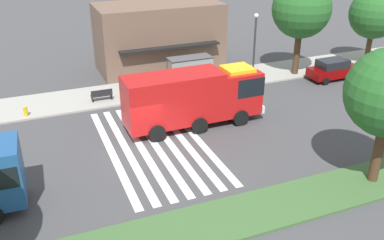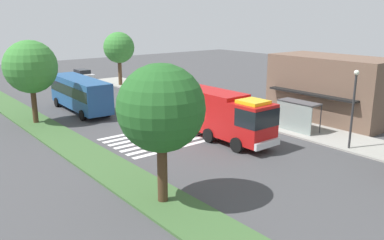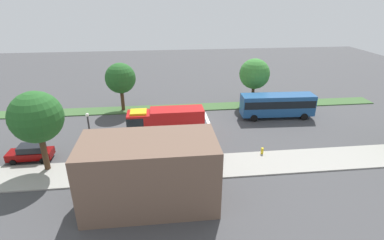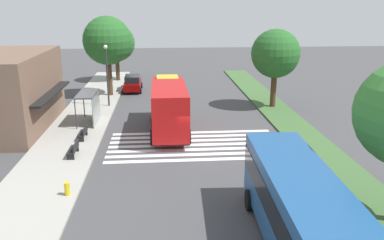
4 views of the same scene
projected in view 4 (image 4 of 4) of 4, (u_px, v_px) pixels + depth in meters
The scene contains 16 objects.
ground_plane at pixel (196, 148), 27.04m from camera, with size 120.00×120.00×0.00m, color #424244.
sidewalk at pixel (63, 151), 26.36m from camera, with size 60.00×4.51×0.14m, color #9E9B93.
median_strip at pixel (311, 144), 27.62m from camera, with size 60.00×3.00×0.14m, color #3D6033.
crosswalk at pixel (195, 145), 27.61m from camera, with size 5.85×12.00×0.01m.
fire_truck at pixel (169, 104), 30.18m from camera, with size 9.39×2.88×3.75m.
parked_car_mid at pixel (133, 83), 43.87m from camera, with size 4.53×2.06×1.77m.
transit_bus at pixel (300, 209), 15.13m from camera, with size 10.37×3.17×3.41m.
bus_stop_shelter at pixel (92, 102), 31.81m from camera, with size 3.50×1.40×2.46m.
bench_near_shelter at pixel (83, 133), 28.37m from camera, with size 1.60×0.50×0.90m.
bench_west_of_shelter at pixel (74, 149), 25.24m from camera, with size 1.60×0.50×0.90m.
street_lamp at pixel (107, 70), 36.43m from camera, with size 0.36×0.36×5.70m.
storefront_building at pixel (11, 92), 30.39m from camera, with size 10.91×6.26×5.91m.
sidewalk_tree_center at pixel (107, 41), 40.06m from camera, with size 4.93×4.93×8.14m.
sidewalk_tree_east at pixel (116, 43), 48.03m from camera, with size 4.54×4.54×6.90m.
median_tree_west at pixel (276, 54), 35.76m from camera, with size 4.44×4.44×7.18m.
fire_hydrant at pixel (67, 189), 20.11m from camera, with size 0.28×0.28×0.70m, color gold.
Camera 4 is at (-25.21, 2.20, 9.72)m, focal length 36.82 mm.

